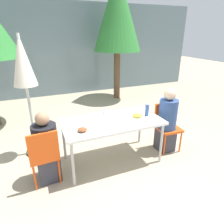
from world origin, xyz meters
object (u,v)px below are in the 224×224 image
closed_umbrella (23,67)px  salad_bowl (149,120)px  tree_behind_left (117,12)px  person_right (167,122)px  bottle (147,110)px  drinking_cup (105,110)px  person_left (47,149)px  chair_left (44,153)px  chair_right (166,123)px

closed_umbrella → salad_bowl: (1.74, -1.01, -0.78)m
salad_bowl → tree_behind_left: size_ratio=0.04×
person_right → closed_umbrella: closed_umbrella is taller
bottle → tree_behind_left: bearing=74.8°
person_right → drinking_cup: bearing=-17.8°
drinking_cup → person_left: bearing=-159.1°
tree_behind_left → drinking_cup: bearing=-117.5°
chair_left → person_right: person_right is taller
chair_left → closed_umbrella: (-0.10, 0.91, 1.06)m
chair_left → drinking_cup: bearing=20.4°
bottle → tree_behind_left: (0.89, 3.28, 1.75)m
person_left → drinking_cup: (1.06, 0.41, 0.30)m
tree_behind_left → person_left: bearing=-127.9°
salad_bowl → person_right: bearing=20.5°
person_right → bottle: 0.53m
person_right → chair_left: bearing=5.6°
chair_right → bottle: 0.61m
drinking_cup → tree_behind_left: (1.50, 2.88, 1.81)m
closed_umbrella → bottle: size_ratio=9.16×
person_left → closed_umbrella: closed_umbrella is taller
chair_right → closed_umbrella: (-2.31, 0.74, 1.06)m
salad_bowl → chair_right: bearing=25.4°
tree_behind_left → bottle: bearing=-105.2°
bottle → closed_umbrella: bearing=155.8°
tree_behind_left → chair_right: bearing=-97.1°
person_left → bottle: bearing=-3.1°
chair_right → bottle: size_ratio=3.84×
closed_umbrella → drinking_cup: size_ratio=20.44×
chair_left → person_right: (2.15, 0.09, 0.06)m
chair_left → tree_behind_left: 4.75m
drinking_cup → salad_bowl: size_ratio=0.68×
person_left → tree_behind_left: bearing=48.6°
chair_right → salad_bowl: chair_right is taller
chair_right → person_right: 0.11m
person_right → bottle: (-0.44, 0.01, 0.30)m
closed_umbrella → salad_bowl: closed_umbrella is taller
bottle → salad_bowl: bottle is taller
chair_right → bottle: bearing=11.5°
chair_left → closed_umbrella: closed_umbrella is taller
chair_left → tree_behind_left: tree_behind_left is taller
drinking_cup → tree_behind_left: size_ratio=0.03×
person_left → drinking_cup: 1.17m
chair_right → closed_umbrella: size_ratio=0.42×
bottle → drinking_cup: (-0.61, 0.40, -0.06)m
chair_right → tree_behind_left: tree_behind_left is taller
person_right → drinking_cup: 1.14m
closed_umbrella → chair_right: bearing=-17.9°
chair_left → person_left: size_ratio=0.80×
bottle → salad_bowl: bearing=-110.5°
drinking_cup → tree_behind_left: tree_behind_left is taller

